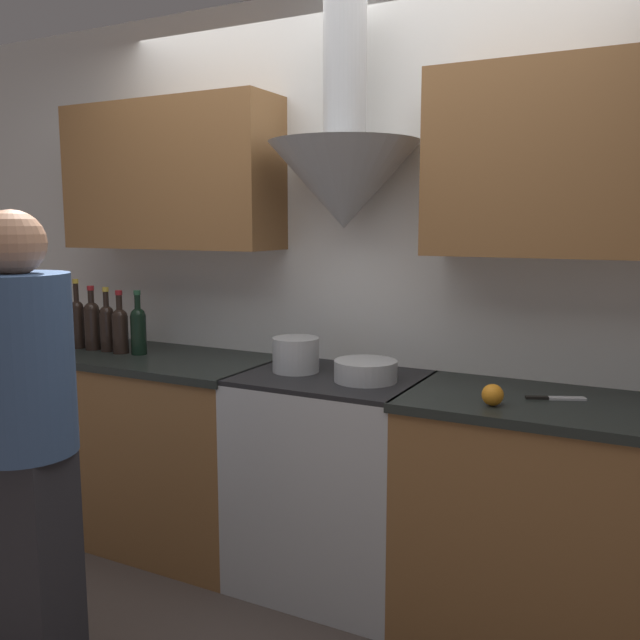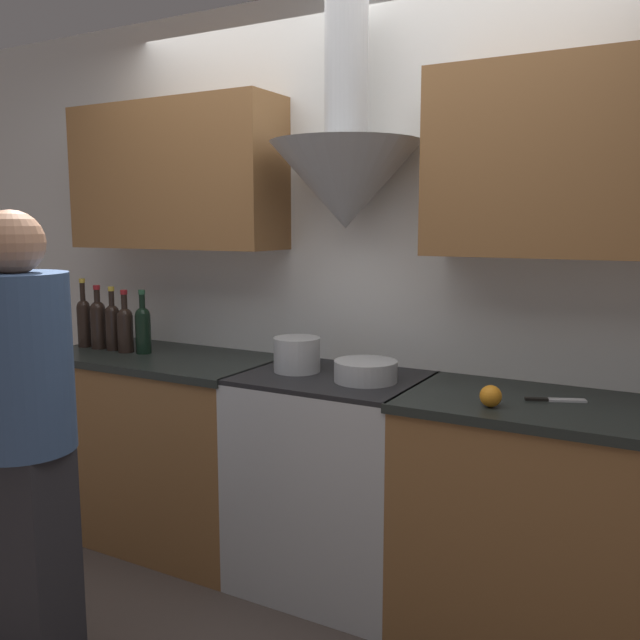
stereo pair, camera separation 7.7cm
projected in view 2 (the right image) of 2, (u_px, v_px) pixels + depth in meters
ground_plane at (293, 619)px, 2.71m from camera, size 12.00×12.00×0.00m
wall_back at (364, 246)px, 3.00m from camera, size 8.40×0.64×2.60m
counter_left at (164, 446)px, 3.38m from camera, size 1.16×0.62×0.94m
counter_right at (576, 532)px, 2.44m from camera, size 1.27×0.62×0.94m
stove_range at (331, 480)px, 2.93m from camera, size 0.76×0.60×0.94m
wine_bottle_0 at (84, 320)px, 3.50m from camera, size 0.07×0.07×0.36m
wine_bottle_1 at (98, 322)px, 3.46m from camera, size 0.08×0.08×0.33m
wine_bottle_2 at (113, 324)px, 3.41m from camera, size 0.07×0.07×0.32m
wine_bottle_3 at (125, 327)px, 3.36m from camera, size 0.08×0.08×0.31m
wine_bottle_4 at (143, 327)px, 3.33m from camera, size 0.08×0.08×0.31m
stock_pot at (297, 354)px, 2.93m from camera, size 0.20×0.20×0.15m
mixing_bowl at (366, 371)px, 2.75m from camera, size 0.26×0.26×0.09m
orange_fruit at (491, 396)px, 2.37m from camera, size 0.08×0.08×0.08m
chefs_knife at (556, 400)px, 2.45m from camera, size 0.21×0.11×0.01m
person_foreground_left at (24, 429)px, 2.26m from camera, size 0.34×0.34×1.62m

